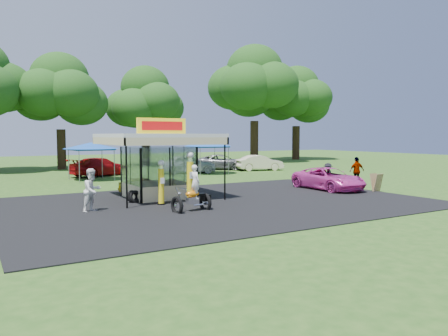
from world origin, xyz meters
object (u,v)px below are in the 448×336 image
Objects in this scene: spectator_east_a at (328,175)px; spectator_east_b at (357,171)px; bg_car_d at (222,162)px; tent_west at (91,146)px; gas_station_kiosk at (158,164)px; gas_pump_left at (161,184)px; gas_pump_right at (190,179)px; pink_sedan at (328,179)px; spectator_west at (92,190)px; kiosk_car at (144,185)px; motorcycle at (194,193)px; bg_car_c at (188,164)px; tent_east at (208,144)px; bg_car_e at (260,163)px; bg_car_b at (100,167)px; a_frame_sign at (376,183)px.

spectator_east_b is (2.67, 0.06, 0.16)m from spectator_east_a.
tent_west reaches higher than bg_car_d.
spectator_east_b is at bearing -3.95° from gas_station_kiosk.
gas_pump_left is 21.98m from bg_car_d.
gas_pump_right is 9.57m from pink_sedan.
gas_pump_right is (0.61, -2.52, -0.57)m from gas_station_kiosk.
gas_station_kiosk is 2.87× the size of spectator_west.
kiosk_car is at bearing 19.05° from spectator_west.
motorcycle is 0.44× the size of bg_car_c.
spectator_west is (-4.06, -4.71, 0.46)m from kiosk_car.
gas_pump_left is 0.44× the size of pink_sedan.
tent_west is at bearing -178.61° from tent_east.
gas_station_kiosk is 2.56m from kiosk_car.
bg_car_e is 15.97m from tent_west.
bg_car_b is (0.68, 11.94, 0.27)m from kiosk_car.
tent_east is at bearing -120.11° from bg_car_c.
bg_car_e is at bearing 45.36° from gas_pump_right.
spectator_east_a is 18.39m from bg_car_b.
tent_west is at bearing 112.92° from bg_car_c.
gas_station_kiosk is 5.07× the size of a_frame_sign.
gas_station_kiosk is 2.52× the size of gas_pump_left.
bg_car_d is at bearing -73.44° from spectator_east_b.
spectator_west is 1.22× the size of spectator_east_a.
gas_station_kiosk is 2.90× the size of spectator_east_b.
tent_west is at bearing 106.82° from bg_car_e.
bg_car_e is at bearing 6.17° from tent_east.
bg_car_c is (-2.21, 14.81, 0.14)m from pink_sedan.
spectator_east_b is 19.98m from bg_car_b.
gas_pump_right is 0.49× the size of bg_car_b.
pink_sedan is at bearing 5.37° from motorcycle.
bg_car_e is at bearing -121.54° from bg_car_b.
gas_station_kiosk is at bearing 103.70° from gas_pump_right.
gas_pump_right is 1.36× the size of spectator_east_b.
gas_pump_left is at bearing -34.45° from spectator_east_a.
spectator_west is at bearing -176.32° from pink_sedan.
pink_sedan is (9.54, 0.48, -0.53)m from gas_pump_right.
bg_car_d is at bearing 48.13° from motorcycle.
spectator_west reaches higher than pink_sedan.
gas_pump_left is at bearing -90.36° from tent_west.
motorcycle is 0.41× the size of bg_car_d.
motorcycle is 18.78m from bg_car_b.
tent_east is at bearing 1.39° from tent_west.
bg_car_e is (1.36, 13.14, -0.21)m from spectator_east_b.
gas_pump_right is 4.68m from spectator_west.
gas_station_kiosk reaches higher than bg_car_b.
tent_east is (1.29, -1.22, 1.77)m from bg_car_c.
bg_car_c is (8.74, 15.07, -0.21)m from gas_pump_left.
tent_west is (-0.71, 9.10, 2.04)m from kiosk_car.
bg_car_d is 1.30× the size of tent_west.
bg_car_c is (7.94, 12.77, -0.96)m from gas_station_kiosk.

